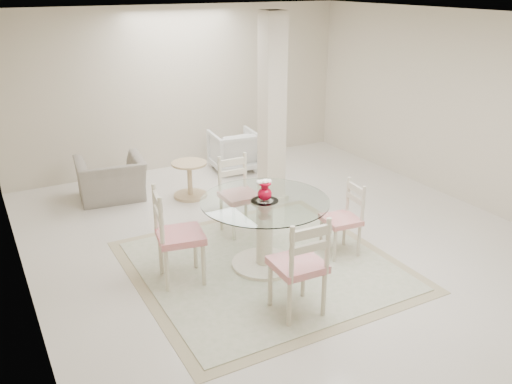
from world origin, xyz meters
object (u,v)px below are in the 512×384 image
red_vase (265,191)px  dining_chair_east (346,213)px  recliner_taupe (111,179)px  dining_chair_north (237,189)px  dining_chair_west (173,229)px  armchair_white (234,150)px  dining_table (265,233)px  side_table (190,181)px  dining_chair_south (302,260)px  column (272,111)px

red_vase → dining_chair_east: size_ratio=0.24×
dining_chair_east → recliner_taupe: 3.65m
dining_chair_north → dining_chair_west: bearing=-144.8°
recliner_taupe → armchair_white: armchair_white is taller
dining_chair_east → dining_chair_north: size_ratio=0.90×
dining_chair_east → armchair_white: bearing=-177.5°
red_vase → dining_chair_west: (-1.01, 0.18, -0.31)m
dining_table → dining_chair_east: (1.00, -0.17, 0.10)m
dining_chair_east → dining_chair_north: 1.45m
dining_table → armchair_white: (1.20, 3.20, -0.08)m
dining_chair_east → armchair_white: dining_chair_east is taller
red_vase → dining_chair_east: 1.10m
armchair_white → side_table: size_ratio=1.39×
red_vase → dining_chair_south: (-0.17, -1.01, -0.32)m
red_vase → armchair_white: red_vase is taller
armchair_white → side_table: (-1.13, -0.80, -0.09)m
dining_table → dining_chair_north: dining_chair_north is taller
dining_chair_north → side_table: bearing=94.2°
dining_chair_west → armchair_white: (2.21, 3.02, -0.29)m
dining_chair_east → side_table: (-0.94, 2.56, -0.27)m
dining_table → side_table: 2.40m
dining_table → dining_chair_south: 1.04m
side_table → dining_chair_north: bearing=-85.8°
dining_chair_east → dining_table: bearing=-93.9°
column → recliner_taupe: 2.59m
dining_table → dining_chair_south: dining_chair_south is taller
side_table → recliner_taupe: bearing=155.3°
dining_table → dining_chair_north: 1.03m
dining_table → red_vase: bearing=84.3°
dining_chair_south → side_table: (0.23, 3.41, -0.36)m
red_vase → dining_chair_south: 1.08m
armchair_white → dining_chair_north: bearing=70.8°
column → dining_chair_west: bearing=-144.1°
red_vase → dining_chair_north: dining_chair_north is taller
column → recliner_taupe: bearing=149.5°
column → dining_chair_south: 3.04m
dining_chair_north → column: bearing=36.8°
dining_table → red_vase: size_ratio=5.94×
red_vase → dining_chair_south: dining_chair_south is taller
dining_chair_east → armchair_white: 3.38m
column → dining_table: (-1.05, -1.67, -0.93)m
dining_table → armchair_white: bearing=69.5°
dining_chair_north → red_vase: bearing=-99.3°
column → dining_chair_west: size_ratio=2.26×
armchair_white → dining_chair_south: bearing=78.1°
red_vase → recliner_taupe: red_vase is taller
side_table → column: bearing=-36.1°
column → armchair_white: 1.83m
recliner_taupe → armchair_white: (2.19, 0.32, 0.03)m
dining_chair_east → armchair_white: (0.20, 3.37, -0.18)m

